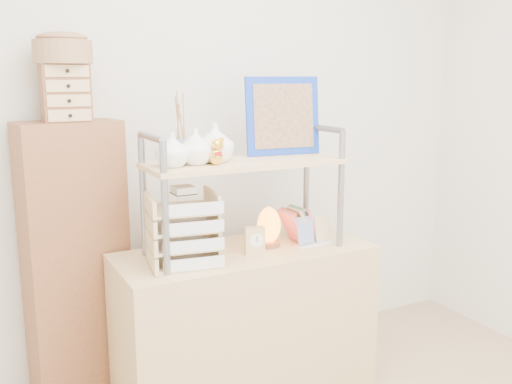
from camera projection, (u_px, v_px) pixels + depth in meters
room_shell at (359, 28)px, 1.77m from camera, size 3.42×3.41×2.61m
desk at (245, 325)px, 2.73m from camera, size 1.20×0.50×0.75m
cabinet at (76, 265)px, 2.68m from camera, size 0.48×0.30×1.35m
hutch at (232, 156)px, 2.56m from camera, size 0.90×0.34×0.80m
letter_tray at (184, 233)px, 2.44m from camera, size 0.32×0.30×0.34m
salt_lamp at (269, 226)px, 2.70m from camera, size 0.13×0.12×0.19m
desk_clock at (255, 241)px, 2.59m from camera, size 0.10×0.06×0.13m
postcard_stand at (314, 236)px, 2.74m from camera, size 0.20×0.07×0.14m
drawer_chest at (66, 93)px, 2.49m from camera, size 0.20×0.16×0.25m
woven_basket at (63, 52)px, 2.46m from camera, size 0.25×0.25×0.10m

